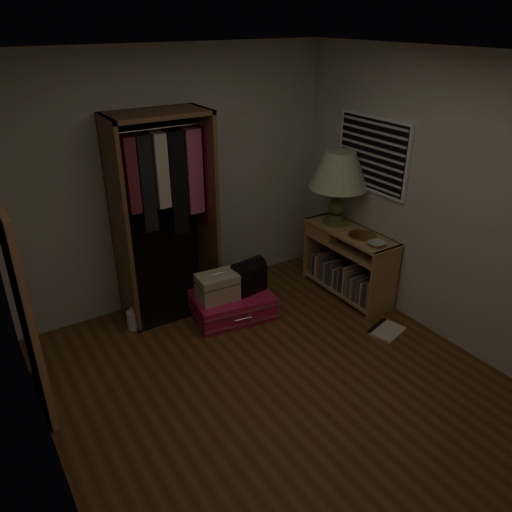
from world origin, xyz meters
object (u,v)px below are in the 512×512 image
at_px(console_bookshelf, 346,260).
at_px(train_case, 217,287).
at_px(table_lamp, 339,172).
at_px(white_jug, 134,320).
at_px(floor_mirror, 25,311).
at_px(black_bag, 249,275).
at_px(open_wardrobe, 167,198).
at_px(pink_suitcase, 232,305).

relative_size(console_bookshelf, train_case, 2.68).
xyz_separation_m(table_lamp, white_jug, (-2.27, 0.34, -1.23)).
relative_size(floor_mirror, black_bag, 4.85).
bearing_deg(train_case, floor_mirror, -166.66).
xyz_separation_m(open_wardrobe, black_bag, (0.62, -0.51, -0.79)).
height_order(console_bookshelf, table_lamp, table_lamp).
relative_size(floor_mirror, pink_suitcase, 1.92).
distance_m(table_lamp, white_jug, 2.60).
bearing_deg(pink_suitcase, black_bag, 4.30).
height_order(train_case, black_bag, black_bag).
bearing_deg(train_case, open_wardrobe, 122.79).
height_order(pink_suitcase, train_case, train_case).
height_order(floor_mirror, white_jug, floor_mirror).
distance_m(console_bookshelf, pink_suitcase, 1.37).
height_order(console_bookshelf, black_bag, console_bookshelf).
bearing_deg(floor_mirror, pink_suitcase, 8.23).
distance_m(floor_mirror, train_case, 1.84).
bearing_deg(console_bookshelf, train_case, 170.53).
bearing_deg(white_jug, table_lamp, -8.45).
bearing_deg(open_wardrobe, floor_mirror, -152.73).
xyz_separation_m(console_bookshelf, open_wardrobe, (-1.74, 0.73, 0.82)).
bearing_deg(floor_mirror, open_wardrobe, 27.27).
height_order(open_wardrobe, black_bag, open_wardrobe).
relative_size(open_wardrobe, black_bag, 5.85).
relative_size(open_wardrobe, white_jug, 8.86).
bearing_deg(console_bookshelf, floor_mirror, -179.30).
relative_size(black_bag, white_jug, 1.51).
bearing_deg(floor_mirror, table_lamp, 4.65).
xyz_separation_m(floor_mirror, white_jug, (0.98, 0.60, -0.75)).
relative_size(floor_mirror, white_jug, 7.34).
xyz_separation_m(floor_mirror, table_lamp, (3.24, 0.26, 0.48)).
distance_m(console_bookshelf, floor_mirror, 3.27).
height_order(open_wardrobe, white_jug, open_wardrobe).
xyz_separation_m(console_bookshelf, pink_suitcase, (-1.32, 0.24, -0.27)).
height_order(open_wardrobe, floor_mirror, open_wardrobe).
height_order(open_wardrobe, train_case, open_wardrobe).
bearing_deg(floor_mirror, black_bag, 7.10).
distance_m(black_bag, white_jug, 1.23).
xyz_separation_m(open_wardrobe, white_jug, (-0.52, -0.17, -1.12)).
distance_m(floor_mirror, white_jug, 1.37).
bearing_deg(white_jug, open_wardrobe, 18.26).
bearing_deg(open_wardrobe, table_lamp, -16.20).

